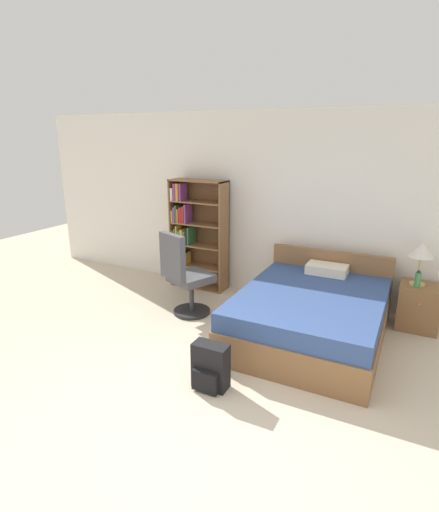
{
  "coord_description": "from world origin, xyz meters",
  "views": [
    {
      "loc": [
        1.4,
        -2.1,
        2.24
      ],
      "look_at": [
        -0.66,
        1.98,
        0.87
      ],
      "focal_mm": 28.0,
      "sensor_mm": 36.0,
      "label": 1
    }
  ],
  "objects_px": {
    "office_chair": "(185,277)",
    "bed": "(312,314)",
    "water_bottle": "(418,280)",
    "backpack_black": "(210,367)",
    "nightstand": "(418,307)",
    "bookshelf": "(193,234)",
    "table_lamp": "(422,252)"
  },
  "relations": [
    {
      "from": "office_chair",
      "to": "bed",
      "type": "bearing_deg",
      "value": 5.33
    },
    {
      "from": "water_bottle",
      "to": "backpack_black",
      "type": "relative_size",
      "value": 0.45
    },
    {
      "from": "nightstand",
      "to": "bookshelf",
      "type": "bearing_deg",
      "value": 179.21
    },
    {
      "from": "nightstand",
      "to": "table_lamp",
      "type": "distance_m",
      "value": 0.69
    },
    {
      "from": "bookshelf",
      "to": "table_lamp",
      "type": "relative_size",
      "value": 3.21
    },
    {
      "from": "office_chair",
      "to": "table_lamp",
      "type": "relative_size",
      "value": 2.18
    },
    {
      "from": "nightstand",
      "to": "backpack_black",
      "type": "distance_m",
      "value": 2.76
    },
    {
      "from": "bookshelf",
      "to": "water_bottle",
      "type": "relative_size",
      "value": 8.37
    },
    {
      "from": "office_chair",
      "to": "backpack_black",
      "type": "relative_size",
      "value": 2.55
    },
    {
      "from": "bookshelf",
      "to": "bed",
      "type": "distance_m",
      "value": 2.3
    },
    {
      "from": "office_chair",
      "to": "nightstand",
      "type": "bearing_deg",
      "value": 19.39
    },
    {
      "from": "office_chair",
      "to": "table_lamp",
      "type": "distance_m",
      "value": 2.84
    },
    {
      "from": "bookshelf",
      "to": "table_lamp",
      "type": "xyz_separation_m",
      "value": [
        3.11,
        -0.06,
        0.14
      ]
    },
    {
      "from": "office_chair",
      "to": "table_lamp",
      "type": "height_order",
      "value": "office_chair"
    },
    {
      "from": "bed",
      "to": "water_bottle",
      "type": "xyz_separation_m",
      "value": [
        1.04,
        0.7,
        0.36
      ]
    },
    {
      "from": "nightstand",
      "to": "backpack_black",
      "type": "xyz_separation_m",
      "value": [
        -1.67,
        -2.19,
        -0.07
      ]
    },
    {
      "from": "table_lamp",
      "to": "backpack_black",
      "type": "distance_m",
      "value": 2.81
    },
    {
      "from": "office_chair",
      "to": "backpack_black",
      "type": "height_order",
      "value": "office_chair"
    },
    {
      "from": "table_lamp",
      "to": "water_bottle",
      "type": "relative_size",
      "value": 2.61
    },
    {
      "from": "bed",
      "to": "backpack_black",
      "type": "distance_m",
      "value": 1.51
    },
    {
      "from": "bed",
      "to": "table_lamp",
      "type": "distance_m",
      "value": 1.46
    },
    {
      "from": "office_chair",
      "to": "bookshelf",
      "type": "bearing_deg",
      "value": 114.64
    },
    {
      "from": "bed",
      "to": "water_bottle",
      "type": "height_order",
      "value": "bed"
    },
    {
      "from": "nightstand",
      "to": "table_lamp",
      "type": "bearing_deg",
      "value": -160.48
    },
    {
      "from": "office_chair",
      "to": "backpack_black",
      "type": "bearing_deg",
      "value": -50.33
    },
    {
      "from": "bed",
      "to": "nightstand",
      "type": "distance_m",
      "value": 1.35
    },
    {
      "from": "bookshelf",
      "to": "table_lamp",
      "type": "distance_m",
      "value": 3.11
    },
    {
      "from": "bookshelf",
      "to": "table_lamp",
      "type": "bearing_deg",
      "value": -1.16
    },
    {
      "from": "bookshelf",
      "to": "nightstand",
      "type": "xyz_separation_m",
      "value": [
        3.16,
        -0.04,
        -0.54
      ]
    },
    {
      "from": "bed",
      "to": "table_lamp",
      "type": "xyz_separation_m",
      "value": [
        1.04,
        0.78,
        0.67
      ]
    },
    {
      "from": "bookshelf",
      "to": "water_bottle",
      "type": "bearing_deg",
      "value": -2.66
    },
    {
      "from": "nightstand",
      "to": "water_bottle",
      "type": "bearing_deg",
      "value": -117.91
    }
  ]
}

